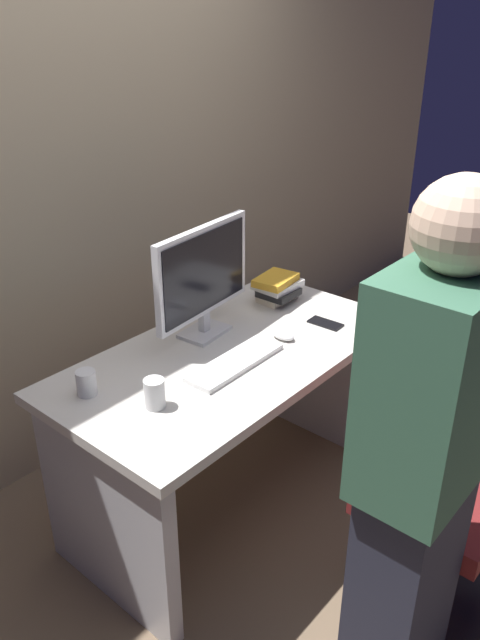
{
  "coord_description": "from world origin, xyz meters",
  "views": [
    {
      "loc": [
        -1.59,
        -1.41,
        1.93
      ],
      "look_at": [
        0.0,
        -0.05,
        0.9
      ],
      "focal_mm": 34.95,
      "sensor_mm": 36.0,
      "label": 1
    }
  ],
  "objects_px": {
    "monitor": "(203,276)",
    "handbag": "(444,437)",
    "cell_phone": "(325,323)",
    "person_at_desk": "(420,481)",
    "keyboard": "(235,362)",
    "mouse": "(283,335)",
    "book_stack": "(277,288)",
    "desk": "(231,400)",
    "cup_near_keyboard": "(155,393)",
    "cup_by_monitor": "(86,383)",
    "office_chair": "(421,498)"
  },
  "relations": [
    {
      "from": "keyboard",
      "to": "handbag",
      "type": "height_order",
      "value": "keyboard"
    },
    {
      "from": "cup_near_keyboard",
      "to": "cell_phone",
      "type": "xyz_separation_m",
      "value": [
        0.88,
        -0.09,
        -0.05
      ]
    },
    {
      "from": "monitor",
      "to": "mouse",
      "type": "height_order",
      "value": "monitor"
    },
    {
      "from": "person_at_desk",
      "to": "cell_phone",
      "type": "distance_m",
      "value": 1.1
    },
    {
      "from": "desk",
      "to": "handbag",
      "type": "height_order",
      "value": "desk"
    },
    {
      "from": "cup_near_keyboard",
      "to": "desk",
      "type": "bearing_deg",
      "value": 7.82
    },
    {
      "from": "keyboard",
      "to": "cup_by_monitor",
      "type": "height_order",
      "value": "cup_by_monitor"
    },
    {
      "from": "cup_by_monitor",
      "to": "cell_phone",
      "type": "height_order",
      "value": "cup_by_monitor"
    },
    {
      "from": "cell_phone",
      "to": "book_stack",
      "type": "bearing_deg",
      "value": 77.8
    },
    {
      "from": "person_at_desk",
      "to": "cup_near_keyboard",
      "type": "relative_size",
      "value": 15.77
    },
    {
      "from": "desk",
      "to": "cup_near_keyboard",
      "type": "height_order",
      "value": "cup_near_keyboard"
    },
    {
      "from": "handbag",
      "to": "book_stack",
      "type": "bearing_deg",
      "value": 116.0
    },
    {
      "from": "desk",
      "to": "monitor",
      "type": "relative_size",
      "value": 2.65
    },
    {
      "from": "mouse",
      "to": "cup_by_monitor",
      "type": "xyz_separation_m",
      "value": [
        -0.76,
        0.27,
        0.03
      ]
    },
    {
      "from": "keyboard",
      "to": "monitor",
      "type": "bearing_deg",
      "value": 66.24
    },
    {
      "from": "monitor",
      "to": "keyboard",
      "type": "relative_size",
      "value": 1.26
    },
    {
      "from": "desk",
      "to": "monitor",
      "type": "bearing_deg",
      "value": 77.13
    },
    {
      "from": "keyboard",
      "to": "cup_by_monitor",
      "type": "bearing_deg",
      "value": 150.72
    },
    {
      "from": "cup_near_keyboard",
      "to": "book_stack",
      "type": "distance_m",
      "value": 0.96
    },
    {
      "from": "monitor",
      "to": "handbag",
      "type": "height_order",
      "value": "monitor"
    },
    {
      "from": "monitor",
      "to": "cup_near_keyboard",
      "type": "distance_m",
      "value": 0.58
    },
    {
      "from": "desk",
      "to": "keyboard",
      "type": "bearing_deg",
      "value": -129.06
    },
    {
      "from": "cup_by_monitor",
      "to": "cell_phone",
      "type": "bearing_deg",
      "value": -18.43
    },
    {
      "from": "book_stack",
      "to": "handbag",
      "type": "height_order",
      "value": "book_stack"
    },
    {
      "from": "book_stack",
      "to": "cell_phone",
      "type": "distance_m",
      "value": 0.31
    },
    {
      "from": "monitor",
      "to": "handbag",
      "type": "distance_m",
      "value": 1.41
    },
    {
      "from": "mouse",
      "to": "book_stack",
      "type": "bearing_deg",
      "value": 41.31
    },
    {
      "from": "office_chair",
      "to": "person_at_desk",
      "type": "xyz_separation_m",
      "value": [
        -0.4,
        -0.13,
        0.41
      ]
    },
    {
      "from": "monitor",
      "to": "cell_phone",
      "type": "bearing_deg",
      "value": -39.69
    },
    {
      "from": "cell_phone",
      "to": "monitor",
      "type": "bearing_deg",
      "value": 137.88
    },
    {
      "from": "keyboard",
      "to": "cup_by_monitor",
      "type": "xyz_separation_m",
      "value": [
        -0.48,
        0.26,
        0.03
      ]
    },
    {
      "from": "office_chair",
      "to": "mouse",
      "type": "relative_size",
      "value": 9.4
    },
    {
      "from": "mouse",
      "to": "cell_phone",
      "type": "bearing_deg",
      "value": -14.43
    },
    {
      "from": "person_at_desk",
      "to": "cup_near_keyboard",
      "type": "distance_m",
      "value": 0.89
    },
    {
      "from": "handbag",
      "to": "person_at_desk",
      "type": "bearing_deg",
      "value": -163.37
    },
    {
      "from": "cell_phone",
      "to": "handbag",
      "type": "height_order",
      "value": "cell_phone"
    },
    {
      "from": "keyboard",
      "to": "book_stack",
      "type": "height_order",
      "value": "book_stack"
    },
    {
      "from": "office_chair",
      "to": "person_at_desk",
      "type": "distance_m",
      "value": 0.59
    },
    {
      "from": "keyboard",
      "to": "cell_phone",
      "type": "bearing_deg",
      "value": -8.73
    },
    {
      "from": "person_at_desk",
      "to": "handbag",
      "type": "xyz_separation_m",
      "value": [
        1.17,
        0.35,
        -0.7
      ]
    },
    {
      "from": "person_at_desk",
      "to": "keyboard",
      "type": "bearing_deg",
      "value": 73.28
    },
    {
      "from": "mouse",
      "to": "handbag",
      "type": "height_order",
      "value": "mouse"
    },
    {
      "from": "keyboard",
      "to": "desk",
      "type": "bearing_deg",
      "value": 50.0
    },
    {
      "from": "mouse",
      "to": "book_stack",
      "type": "distance_m",
      "value": 0.37
    },
    {
      "from": "book_stack",
      "to": "keyboard",
      "type": "bearing_deg",
      "value": -157.59
    },
    {
      "from": "office_chair",
      "to": "cup_near_keyboard",
      "type": "distance_m",
      "value": 0.98
    },
    {
      "from": "office_chair",
      "to": "handbag",
      "type": "bearing_deg",
      "value": 15.54
    },
    {
      "from": "desk",
      "to": "cup_by_monitor",
      "type": "bearing_deg",
      "value": 162.46
    },
    {
      "from": "book_stack",
      "to": "mouse",
      "type": "bearing_deg",
      "value": -138.69
    },
    {
      "from": "office_chair",
      "to": "mouse",
      "type": "distance_m",
      "value": 0.8
    }
  ]
}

